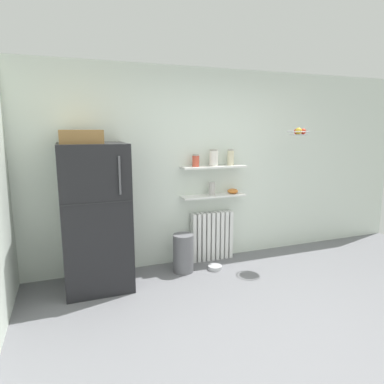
% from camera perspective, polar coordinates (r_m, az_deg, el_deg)
% --- Properties ---
extents(ground_plane, '(7.04, 7.04, 0.00)m').
position_cam_1_polar(ground_plane, '(3.66, 8.94, -19.36)').
color(ground_plane, slate).
extents(back_wall, '(7.04, 0.10, 2.60)m').
position_cam_1_polar(back_wall, '(4.61, -0.09, 4.16)').
color(back_wall, silver).
rests_on(back_wall, ground_plane).
extents(refrigerator, '(0.73, 0.74, 1.81)m').
position_cam_1_polar(refrigerator, '(4.01, -15.97, -3.59)').
color(refrigerator, black).
rests_on(refrigerator, ground_plane).
extents(radiator, '(0.60, 0.12, 0.68)m').
position_cam_1_polar(radiator, '(4.79, 3.36, -7.38)').
color(radiator, white).
rests_on(radiator, ground_plane).
extents(wall_shelf_lower, '(0.90, 0.22, 0.02)m').
position_cam_1_polar(wall_shelf_lower, '(4.61, 3.59, -0.64)').
color(wall_shelf_lower, white).
extents(wall_shelf_upper, '(0.90, 0.22, 0.02)m').
position_cam_1_polar(wall_shelf_upper, '(4.55, 3.65, 4.24)').
color(wall_shelf_upper, white).
extents(storage_jar_0, '(0.09, 0.09, 0.16)m').
position_cam_1_polar(storage_jar_0, '(4.45, 0.68, 5.32)').
color(storage_jar_0, '#C64C38').
rests_on(storage_jar_0, wall_shelf_upper).
extents(storage_jar_1, '(0.12, 0.12, 0.22)m').
position_cam_1_polar(storage_jar_1, '(4.54, 3.66, 5.77)').
color(storage_jar_1, silver).
rests_on(storage_jar_1, wall_shelf_upper).
extents(storage_jar_2, '(0.09, 0.09, 0.22)m').
position_cam_1_polar(storage_jar_2, '(4.65, 6.51, 5.82)').
color(storage_jar_2, beige).
rests_on(storage_jar_2, wall_shelf_upper).
extents(vase, '(0.09, 0.09, 0.18)m').
position_cam_1_polar(vase, '(4.59, 3.37, 0.58)').
color(vase, '#B2ADA8').
rests_on(vase, wall_shelf_lower).
extents(shelf_bowl, '(0.15, 0.15, 0.07)m').
position_cam_1_polar(shelf_bowl, '(4.73, 6.86, 0.16)').
color(shelf_bowl, orange).
rests_on(shelf_bowl, wall_shelf_lower).
extents(trash_bin, '(0.26, 0.26, 0.49)m').
position_cam_1_polar(trash_bin, '(4.42, -1.48, -10.23)').
color(trash_bin, slate).
rests_on(trash_bin, ground_plane).
extents(pet_food_bowl, '(0.18, 0.18, 0.05)m').
position_cam_1_polar(pet_food_bowl, '(4.57, 3.88, -12.53)').
color(pet_food_bowl, '#B7B7BC').
rests_on(pet_food_bowl, ground_plane).
extents(hanging_fruit_basket, '(0.29, 0.29, 0.10)m').
position_cam_1_polar(hanging_fruit_basket, '(4.69, 17.52, 9.60)').
color(hanging_fruit_basket, '#B2B2B7').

